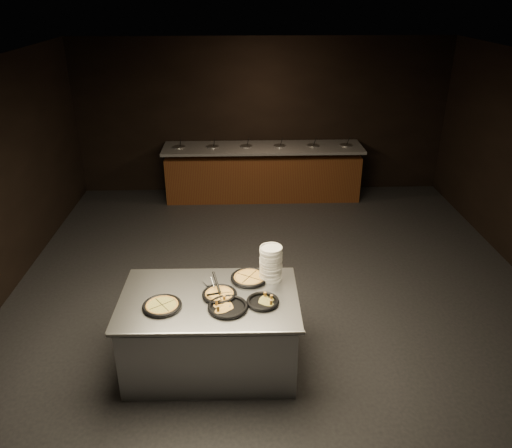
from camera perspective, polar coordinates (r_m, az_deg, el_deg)
The scene contains 11 objects.
room at distance 5.84m, azimuth 2.53°, elevation 3.05°, with size 7.02×8.02×2.92m.
salad_bar at distance 9.52m, azimuth 0.78°, elevation 5.57°, with size 3.70×0.83×1.18m.
serving_counter at distance 5.34m, azimuth -5.20°, elevation -12.31°, with size 1.81×1.18×0.86m.
plate_stack at distance 5.25m, azimuth 1.71°, elevation -4.52°, with size 0.24×0.24×0.38m, color silver.
pan_veggie_whole at distance 4.98m, azimuth -10.68°, elevation -9.15°, with size 0.38×0.38×0.04m.
pan_cheese_whole at distance 5.08m, azimuth -4.20°, elevation -8.01°, with size 0.35×0.35×0.04m.
pan_cheese_slices_a at distance 5.33m, azimuth -0.77°, elevation -6.14°, with size 0.40×0.40×0.04m.
pan_cheese_slices_b at distance 4.89m, azimuth -3.24°, elevation -9.43°, with size 0.39×0.39×0.04m.
pan_veggie_slices at distance 4.96m, azimuth 0.78°, elevation -8.84°, with size 0.32×0.32×0.04m.
server_left at distance 5.15m, azimuth -4.77°, elevation -6.67°, with size 0.21×0.34×0.18m.
server_right at distance 4.93m, azimuth -4.59°, elevation -8.41°, with size 0.25×0.24×0.15m.
Camera 1 is at (-0.45, -5.38, 3.67)m, focal length 35.00 mm.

